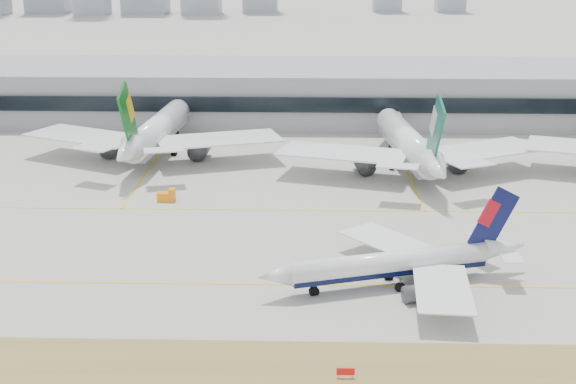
{
  "coord_description": "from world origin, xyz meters",
  "views": [
    {
      "loc": [
        10.54,
        -116.87,
        50.36
      ],
      "look_at": [
        6.83,
        18.0,
        7.5
      ],
      "focal_mm": 50.0,
      "sensor_mm": 36.0,
      "label": 1
    }
  ],
  "objects_px": {
    "taxiing_airliner": "(399,263)",
    "terminal": "(274,92)",
    "widebody_eva": "(156,132)",
    "widebody_cathay": "(409,145)"
  },
  "relations": [
    {
      "from": "taxiing_airliner",
      "to": "widebody_eva",
      "type": "distance_m",
      "value": 89.81
    },
    {
      "from": "widebody_eva",
      "to": "terminal",
      "type": "xyz_separation_m",
      "value": [
        26.19,
        45.16,
        1.52
      ]
    },
    {
      "from": "taxiing_airliner",
      "to": "widebody_cathay",
      "type": "height_order",
      "value": "widebody_cathay"
    },
    {
      "from": "taxiing_airliner",
      "to": "terminal",
      "type": "xyz_separation_m",
      "value": [
        -24.3,
        119.39,
        4.0
      ]
    },
    {
      "from": "taxiing_airliner",
      "to": "widebody_eva",
      "type": "bearing_deg",
      "value": -73.32
    },
    {
      "from": "widebody_eva",
      "to": "taxiing_airliner",
      "type": "bearing_deg",
      "value": -141.67
    },
    {
      "from": "terminal",
      "to": "taxiing_airliner",
      "type": "bearing_deg",
      "value": -78.5
    },
    {
      "from": "taxiing_airliner",
      "to": "terminal",
      "type": "relative_size",
      "value": 0.15
    },
    {
      "from": "widebody_cathay",
      "to": "terminal",
      "type": "height_order",
      "value": "widebody_cathay"
    },
    {
      "from": "taxiing_airliner",
      "to": "terminal",
      "type": "bearing_deg",
      "value": -96.04
    }
  ]
}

